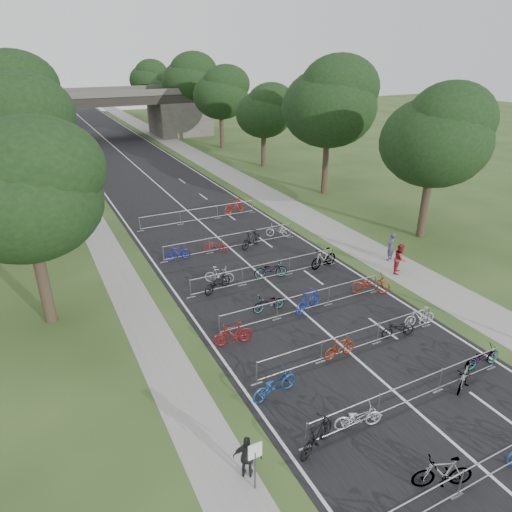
{
  "coord_description": "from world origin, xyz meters",
  "views": [
    {
      "loc": [
        -11.18,
        -5.68,
        12.23
      ],
      "look_at": [
        -0.11,
        16.09,
        1.1
      ],
      "focal_mm": 32.0,
      "sensor_mm": 36.0,
      "label": 1
    }
  ],
  "objects_px": {
    "overpass_bridge": "(103,115)",
    "pedestrian_a": "(391,247)",
    "bike_1": "(443,473)",
    "pedestrian_b": "(400,259)",
    "park_sign": "(255,458)",
    "pedestrian_c": "(247,457)"
  },
  "relations": [
    {
      "from": "overpass_bridge",
      "to": "pedestrian_a",
      "type": "height_order",
      "value": "overpass_bridge"
    },
    {
      "from": "bike_1",
      "to": "pedestrian_b",
      "type": "height_order",
      "value": "pedestrian_b"
    },
    {
      "from": "park_sign",
      "to": "pedestrian_a",
      "type": "bearing_deg",
      "value": 35.87
    },
    {
      "from": "pedestrian_b",
      "to": "pedestrian_c",
      "type": "xyz_separation_m",
      "value": [
        -14.29,
        -8.72,
        -0.14
      ]
    },
    {
      "from": "overpass_bridge",
      "to": "park_sign",
      "type": "bearing_deg",
      "value": -96.26
    },
    {
      "from": "overpass_bridge",
      "to": "pedestrian_c",
      "type": "height_order",
      "value": "overpass_bridge"
    },
    {
      "from": "overpass_bridge",
      "to": "pedestrian_c",
      "type": "distance_m",
      "value": 61.92
    },
    {
      "from": "overpass_bridge",
      "to": "park_sign",
      "type": "xyz_separation_m",
      "value": [
        -6.8,
        -62.0,
        -2.27
      ]
    },
    {
      "from": "bike_1",
      "to": "pedestrian_a",
      "type": "bearing_deg",
      "value": 165.83
    },
    {
      "from": "overpass_bridge",
      "to": "pedestrian_a",
      "type": "bearing_deg",
      "value": -80.84
    },
    {
      "from": "bike_1",
      "to": "pedestrian_c",
      "type": "relative_size",
      "value": 1.23
    },
    {
      "from": "overpass_bridge",
      "to": "pedestrian_a",
      "type": "distance_m",
      "value": 51.85
    },
    {
      "from": "bike_1",
      "to": "pedestrian_b",
      "type": "bearing_deg",
      "value": 164.4
    },
    {
      "from": "park_sign",
      "to": "bike_1",
      "type": "bearing_deg",
      "value": -26.2
    },
    {
      "from": "pedestrian_a",
      "to": "bike_1",
      "type": "bearing_deg",
      "value": 30.92
    },
    {
      "from": "bike_1",
      "to": "pedestrian_a",
      "type": "relative_size",
      "value": 1.03
    },
    {
      "from": "overpass_bridge",
      "to": "pedestrian_c",
      "type": "xyz_separation_m",
      "value": [
        -6.8,
        -61.48,
        -2.76
      ]
    },
    {
      "from": "pedestrian_a",
      "to": "overpass_bridge",
      "type": "bearing_deg",
      "value": -103.25
    },
    {
      "from": "bike_1",
      "to": "pedestrian_b",
      "type": "relative_size",
      "value": 1.04
    },
    {
      "from": "pedestrian_a",
      "to": "pedestrian_c",
      "type": "bearing_deg",
      "value": 12.14
    },
    {
      "from": "park_sign",
      "to": "pedestrian_c",
      "type": "bearing_deg",
      "value": 90.0
    },
    {
      "from": "pedestrian_b",
      "to": "pedestrian_c",
      "type": "relative_size",
      "value": 1.18
    }
  ]
}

